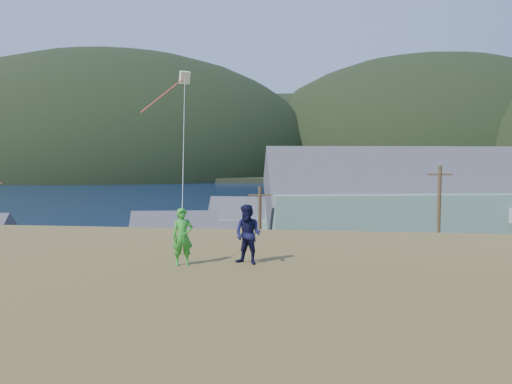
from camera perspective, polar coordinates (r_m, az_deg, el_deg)
ground at (r=35.05m, az=0.49°, el=-13.07°), size 900.00×900.00×0.00m
grass_strip at (r=33.14m, az=0.07°, el=-13.99°), size 110.00×8.00×0.10m
waterfront_lot at (r=51.46m, az=2.73°, el=-7.52°), size 72.00×36.00×0.12m
wharf at (r=74.61m, az=-0.48°, el=-3.66°), size 26.00×14.00×0.90m
far_shore at (r=363.44m, az=6.61°, el=2.37°), size 900.00×320.00×2.00m
far_hills at (r=314.39m, az=13.02°, el=2.25°), size 760.00×265.00×143.00m
lodge at (r=56.16m, az=21.75°, el=-1.42°), size 40.75×18.43×13.85m
shed_palegreen_near at (r=48.85m, az=-9.28°, el=-5.48°), size 9.29×6.73×6.13m
shed_white at (r=42.61m, az=-4.34°, el=-6.90°), size 8.09×6.05×5.86m
shed_palegreen_far at (r=58.56m, az=-0.43°, el=-3.58°), size 10.23×5.85×6.88m
utility_poles at (r=35.84m, az=-3.28°, el=-5.21°), size 32.77×0.24×9.61m
parked_cars at (r=56.58m, az=-5.51°, el=-5.69°), size 23.64×12.83×1.57m
kite_flyer_green at (r=14.20m, az=-8.39°, el=-5.09°), size 0.69×0.58×1.61m
kite_flyer_navy at (r=14.21m, az=-0.92°, el=-4.87°), size 1.00×0.90×1.70m
kite_rig at (r=23.36m, az=-8.50°, el=12.38°), size 1.83×4.86×10.70m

